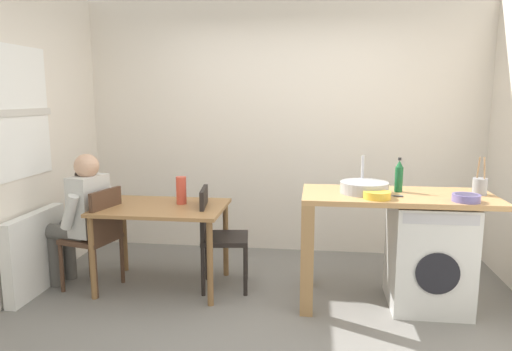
{
  "coord_description": "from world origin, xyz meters",
  "views": [
    {
      "loc": [
        0.36,
        -3.28,
        1.68
      ],
      "look_at": [
        -0.12,
        0.45,
        1.04
      ],
      "focal_mm": 32.67,
      "sensor_mm": 36.0,
      "label": 1
    }
  ],
  "objects": [
    {
      "name": "sink_basin",
      "position": [
        0.75,
        0.45,
        0.97
      ],
      "size": [
        0.38,
        0.38,
        0.09
      ],
      "primitive_type": "cylinder",
      "color": "#9EA0A5",
      "rests_on": "kitchen_counter"
    },
    {
      "name": "seated_person",
      "position": [
        -1.67,
        0.46,
        0.67
      ],
      "size": [
        0.54,
        0.54,
        1.2
      ],
      "rotation": [
        0.0,
        0.0,
        1.33
      ],
      "color": "#595651",
      "rests_on": "ground_plane"
    },
    {
      "name": "tap",
      "position": [
        0.75,
        0.63,
        1.06
      ],
      "size": [
        0.02,
        0.02,
        0.28
      ],
      "primitive_type": "cylinder",
      "color": "#B2B2B7",
      "rests_on": "kitchen_counter"
    },
    {
      "name": "washing_machine",
      "position": [
        1.28,
        0.44,
        0.43
      ],
      "size": [
        0.6,
        0.61,
        0.86
      ],
      "color": "silver",
      "rests_on": "ground_plane"
    },
    {
      "name": "dining_table",
      "position": [
        -0.96,
        0.54,
        0.64
      ],
      "size": [
        1.1,
        0.76,
        0.74
      ],
      "color": "#9E7042",
      "rests_on": "ground_plane"
    },
    {
      "name": "wall_back",
      "position": [
        0.0,
        1.75,
        1.35
      ],
      "size": [
        4.6,
        0.1,
        2.7
      ],
      "primitive_type": "cube",
      "color": "silver",
      "rests_on": "ground_plane"
    },
    {
      "name": "utensil_crock",
      "position": [
        1.64,
        0.5,
        0.99
      ],
      "size": [
        0.11,
        0.11,
        0.3
      ],
      "color": "gray",
      "rests_on": "kitchen_counter"
    },
    {
      "name": "chair_opposite",
      "position": [
        -0.49,
        0.58,
        0.51
      ],
      "size": [
        0.45,
        0.45,
        0.9
      ],
      "rotation": [
        0.0,
        0.0,
        -1.43
      ],
      "color": "black",
      "rests_on": "ground_plane"
    },
    {
      "name": "ground_plane",
      "position": [
        0.0,
        0.0,
        0.0
      ],
      "size": [
        5.46,
        5.46,
        0.0
      ],
      "primitive_type": "plane",
      "color": "slate"
    },
    {
      "name": "kitchen_counter",
      "position": [
        0.8,
        0.45,
        0.76
      ],
      "size": [
        1.5,
        0.68,
        0.92
      ],
      "color": "tan",
      "rests_on": "ground_plane"
    },
    {
      "name": "mixing_bowl",
      "position": [
        0.83,
        0.25,
        0.95
      ],
      "size": [
        0.21,
        0.21,
        0.06
      ],
      "color": "gold",
      "rests_on": "kitchen_counter"
    },
    {
      "name": "radiator",
      "position": [
        -2.02,
        0.3,
        0.35
      ],
      "size": [
        0.1,
        0.8,
        0.7
      ],
      "primitive_type": "cube",
      "color": "white",
      "rests_on": "ground_plane"
    },
    {
      "name": "bottle_tall_green",
      "position": [
        1.03,
        0.53,
        1.05
      ],
      "size": [
        0.06,
        0.06,
        0.28
      ],
      "color": "#19592D",
      "rests_on": "kitchen_counter"
    },
    {
      "name": "chair_person_seat",
      "position": [
        -1.51,
        0.42,
        0.51
      ],
      "size": [
        0.48,
        0.48,
        0.9
      ],
      "rotation": [
        0.0,
        0.0,
        1.33
      ],
      "color": "#4C3323",
      "rests_on": "ground_plane"
    },
    {
      "name": "vase",
      "position": [
        -0.81,
        0.64,
        0.86
      ],
      "size": [
        0.09,
        0.09,
        0.24
      ],
      "primitive_type": "cylinder",
      "color": "#D84C38",
      "rests_on": "dining_table"
    },
    {
      "name": "colander",
      "position": [
        1.46,
        0.23,
        0.95
      ],
      "size": [
        0.2,
        0.2,
        0.06
      ],
      "color": "slate",
      "rests_on": "kitchen_counter"
    },
    {
      "name": "scissors",
      "position": [
        0.96,
        0.35,
        0.92
      ],
      "size": [
        0.15,
        0.06,
        0.01
      ],
      "color": "#B2B2B7",
      "rests_on": "kitchen_counter"
    }
  ]
}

